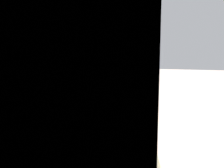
% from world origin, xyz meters
% --- Properties ---
extents(ground_plane, '(6.32, 6.32, 0.00)m').
position_xyz_m(ground_plane, '(0.00, 0.00, 0.00)').
color(ground_plane, beige).
extents(wall_back, '(4.07, 0.12, 2.79)m').
position_xyz_m(wall_back, '(0.00, 1.55, 1.40)').
color(wall_back, '#E7C479').
rests_on(wall_back, ground_plane).
extents(counter_run, '(3.05, 0.67, 0.89)m').
position_xyz_m(counter_run, '(-0.45, 1.17, 0.45)').
color(counter_run, beige).
rests_on(counter_run, ground_plane).
extents(upper_cabinets, '(1.82, 0.33, 0.61)m').
position_xyz_m(upper_cabinets, '(-0.45, 1.32, 1.83)').
color(upper_cabinets, beige).
extents(oven_range, '(0.68, 0.65, 1.07)m').
position_xyz_m(oven_range, '(1.41, 1.17, 0.46)').
color(oven_range, black).
rests_on(oven_range, ground_plane).
extents(microwave, '(0.52, 0.33, 0.33)m').
position_xyz_m(microwave, '(-0.32, 1.19, 1.06)').
color(microwave, white).
rests_on(microwave, counter_run).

